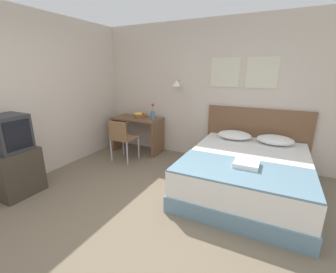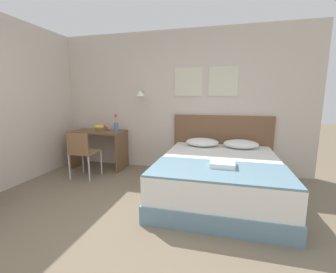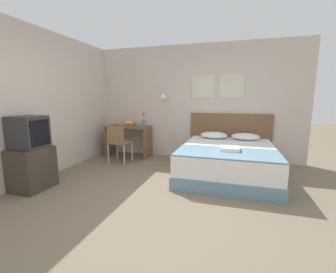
{
  "view_description": "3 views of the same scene",
  "coord_description": "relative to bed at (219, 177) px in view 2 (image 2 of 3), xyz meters",
  "views": [
    {
      "loc": [
        1.3,
        -1.62,
        1.74
      ],
      "look_at": [
        -0.19,
        1.4,
        0.74
      ],
      "focal_mm": 24.0,
      "sensor_mm": 36.0,
      "label": 1
    },
    {
      "loc": [
        1.04,
        -1.59,
        1.42
      ],
      "look_at": [
        0.19,
        1.76,
        0.81
      ],
      "focal_mm": 24.0,
      "sensor_mm": 36.0,
      "label": 2
    },
    {
      "loc": [
        1.09,
        -2.61,
        1.44
      ],
      "look_at": [
        -0.06,
        1.25,
        0.75
      ],
      "focal_mm": 24.0,
      "sensor_mm": 36.0,
      "label": 3
    }
  ],
  "objects": [
    {
      "name": "wall_back",
      "position": [
        -0.99,
        1.11,
        1.05
      ],
      "size": [
        5.22,
        0.31,
        2.65
      ],
      "color": "beige",
      "rests_on": "ground_plane"
    },
    {
      "name": "ground_plane",
      "position": [
        -0.99,
        -1.59,
        -0.28
      ],
      "size": [
        24.0,
        24.0,
        0.0
      ],
      "primitive_type": "plane",
      "color": "#756651"
    },
    {
      "name": "throw_blanket",
      "position": [
        -0.0,
        -0.59,
        0.29
      ],
      "size": [
        1.62,
        0.82,
        0.02
      ],
      "color": "#66899E",
      "rests_on": "bed"
    },
    {
      "name": "flower_vase",
      "position": [
        -1.97,
        0.7,
        0.6
      ],
      "size": [
        0.09,
        0.09,
        0.34
      ],
      "color": "#4C7099",
      "rests_on": "desk"
    },
    {
      "name": "pillow_right",
      "position": [
        0.33,
        0.76,
        0.35
      ],
      "size": [
        0.58,
        0.43,
        0.14
      ],
      "color": "white",
      "rests_on": "bed"
    },
    {
      "name": "pillow_left",
      "position": [
        -0.33,
        0.76,
        0.35
      ],
      "size": [
        0.58,
        0.43,
        0.14
      ],
      "color": "white",
      "rests_on": "bed"
    },
    {
      "name": "fruit_bowl",
      "position": [
        -2.35,
        0.8,
        0.53
      ],
      "size": [
        0.26,
        0.26,
        0.11
      ],
      "color": "brown",
      "rests_on": "desk"
    },
    {
      "name": "desk_chair",
      "position": [
        -2.34,
        0.11,
        0.22
      ],
      "size": [
        0.43,
        0.43,
        0.83
      ],
      "color": "#8E6642",
      "rests_on": "ground_plane"
    },
    {
      "name": "bed",
      "position": [
        0.0,
        0.0,
        0.0
      ],
      "size": [
        1.67,
        2.05,
        0.56
      ],
      "color": "#66899E",
      "rests_on": "ground_plane"
    },
    {
      "name": "desk",
      "position": [
        -2.4,
        0.75,
        0.24
      ],
      "size": [
        1.05,
        0.55,
        0.76
      ],
      "color": "brown",
      "rests_on": "ground_plane"
    },
    {
      "name": "folded_towel_near_foot",
      "position": [
        0.04,
        -0.45,
        0.34
      ],
      "size": [
        0.3,
        0.29,
        0.06
      ],
      "color": "white",
      "rests_on": "throw_blanket"
    },
    {
      "name": "headboard",
      "position": [
        0.0,
        1.05,
        0.27
      ],
      "size": [
        1.79,
        0.06,
        1.09
      ],
      "color": "brown",
      "rests_on": "ground_plane"
    }
  ]
}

